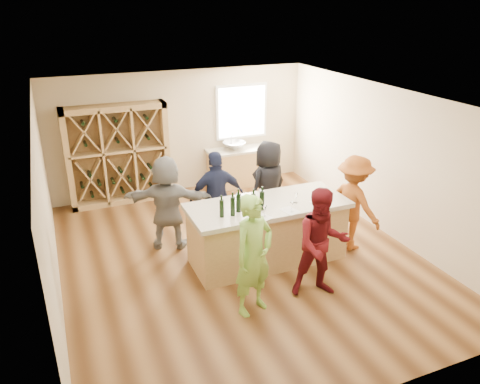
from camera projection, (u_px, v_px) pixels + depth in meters
name	position (u px, v px, depth m)	size (l,w,h in m)	color
floor	(239.00, 259.00, 8.36)	(6.00, 7.00, 0.10)	brown
ceiling	(239.00, 96.00, 7.25)	(6.00, 7.00, 0.10)	white
wall_back	(181.00, 131.00, 10.83)	(6.00, 0.10, 2.80)	#CAB692
wall_front	(372.00, 301.00, 4.78)	(6.00, 0.10, 2.80)	#CAB692
wall_left	(43.00, 213.00, 6.72)	(0.10, 7.00, 2.80)	#CAB692
wall_right	(387.00, 161.00, 8.89)	(0.10, 7.00, 2.80)	#CAB692
window_frame	(242.00, 112.00, 11.16)	(1.30, 0.06, 1.30)	white
window_pane	(242.00, 112.00, 11.13)	(1.18, 0.01, 1.18)	white
wine_rack	(118.00, 155.00, 10.17)	(2.20, 0.45, 2.20)	tan
back_counter_base	(242.00, 168.00, 11.40)	(1.60, 0.58, 0.86)	tan
back_counter_top	(242.00, 150.00, 11.22)	(1.70, 0.62, 0.06)	#C0B69E
sink	(234.00, 146.00, 11.11)	(0.54, 0.54, 0.19)	silver
faucet	(231.00, 141.00, 11.24)	(0.02, 0.02, 0.30)	silver
tasting_counter_base	(267.00, 234.00, 8.06)	(2.60, 1.00, 1.00)	tan
tasting_counter_top	(268.00, 205.00, 7.85)	(2.72, 1.12, 0.08)	#C0B69E
wine_bottle_a	(222.00, 209.00, 7.30)	(0.07, 0.07, 0.29)	black
wine_bottle_b	(233.00, 206.00, 7.34)	(0.08, 0.08, 0.31)	black
wine_bottle_c	(238.00, 203.00, 7.47)	(0.08, 0.08, 0.32)	black
wine_bottle_d	(253.00, 202.00, 7.50)	(0.07, 0.07, 0.30)	black
wine_bottle_e	(262.00, 200.00, 7.54)	(0.08, 0.08, 0.32)	black
wine_glass_a	(265.00, 211.00, 7.31)	(0.07, 0.07, 0.19)	white
wine_glass_b	(292.00, 207.00, 7.47)	(0.06, 0.06, 0.17)	white
wine_glass_c	(318.00, 201.00, 7.69)	(0.07, 0.07, 0.19)	white
wine_glass_d	(296.00, 198.00, 7.83)	(0.06, 0.06, 0.16)	white
wine_glass_e	(325.00, 196.00, 7.90)	(0.07, 0.07, 0.19)	white
tasting_menu_a	(261.00, 217.00, 7.35)	(0.23, 0.31, 0.00)	white
tasting_menu_b	(290.00, 211.00, 7.56)	(0.22, 0.30, 0.00)	white
tasting_menu_c	(321.00, 203.00, 7.83)	(0.24, 0.32, 0.00)	white
person_near_left	(254.00, 255.00, 6.58)	(0.67, 0.49, 1.83)	#8CC64C
person_near_right	(322.00, 244.00, 6.98)	(0.85, 0.47, 1.74)	#590F14
person_server	(353.00, 203.00, 8.35)	(1.13, 0.53, 1.75)	#994C19
person_far_mid	(217.00, 197.00, 8.60)	(1.03, 0.53, 1.75)	#191E38
person_far_right	(268.00, 186.00, 9.05)	(0.87, 0.57, 1.79)	black
person_far_left	(167.00, 203.00, 8.36)	(1.62, 0.58, 1.74)	slate
wine_glass_f	(260.00, 195.00, 7.95)	(0.07, 0.07, 0.18)	white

